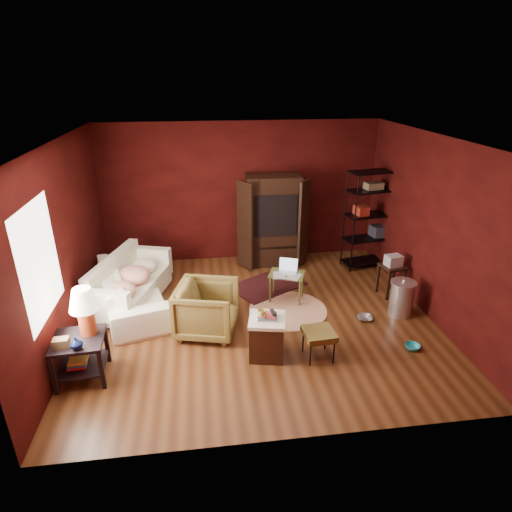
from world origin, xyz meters
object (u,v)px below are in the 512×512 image
Objects in this scene: sofa at (131,282)px; tv_armoire at (273,219)px; armchair at (207,307)px; side_table at (82,326)px; laptop_desk at (287,276)px; wire_shelving at (371,215)px; hamper at (267,336)px.

sofa is 1.26× the size of tv_armoire.
sofa is 1.57m from armchair.
side_table is 1.70× the size of laptop_desk.
armchair is at bearing -127.54° from laptop_desk.
wire_shelving is at bearing -44.17° from armchair.
sofa is at bearing 79.31° from side_table.
laptop_desk reaches higher than hamper.
wire_shelving is at bearing 53.18° from laptop_desk.
armchair is 1.27× the size of hamper.
tv_armoire is (1.39, 2.39, 0.51)m from armchair.
side_table reaches higher than sofa.
side_table is 0.67× the size of tv_armoire.
armchair reaches higher than hamper.
side_table is 0.63× the size of wire_shelving.
side_table is 3.37m from laptop_desk.
wire_shelving is (4.50, 1.04, 0.62)m from sofa.
hamper is at bearing -99.52° from tv_armoire.
wire_shelving is at bearing -9.79° from tv_armoire.
hamper is 3.21m from tv_armoire.
tv_armoire reaches higher than laptop_desk.
laptop_desk is 0.37× the size of wire_shelving.
laptop_desk is 2.31m from wire_shelving.
wire_shelving reaches higher than tv_armoire.
sofa is 4.66m from wire_shelving.
wire_shelving reaches higher than sofa.
laptop_desk is (2.61, -0.14, -0.00)m from sofa.
sofa is 1.87× the size of side_table.
armchair is at bearing 138.91° from hamper.
tv_armoire reaches higher than hamper.
sofa is at bearing -177.42° from wire_shelving.
sofa is 3.03m from tv_armoire.
side_table is at bearing 130.47° from armchair.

